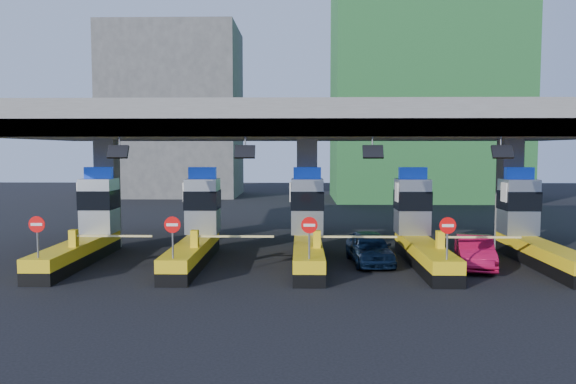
{
  "coord_description": "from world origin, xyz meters",
  "views": [
    {
      "loc": [
        -0.34,
        -24.84,
        4.98
      ],
      "look_at": [
        -0.87,
        0.0,
        3.11
      ],
      "focal_mm": 35.0,
      "sensor_mm": 36.0,
      "label": 1
    }
  ],
  "objects": [
    {
      "name": "ground",
      "position": [
        0.0,
        0.0,
        0.0
      ],
      "size": [
        120.0,
        120.0,
        0.0
      ],
      "primitive_type": "plane",
      "color": "black",
      "rests_on": "ground"
    },
    {
      "name": "toll_canopy",
      "position": [
        0.0,
        2.87,
        6.13
      ],
      "size": [
        28.0,
        12.09,
        7.0
      ],
      "color": "slate",
      "rests_on": "ground"
    },
    {
      "name": "toll_lane_left",
      "position": [
        -5.0,
        0.28,
        1.4
      ],
      "size": [
        4.43,
        8.0,
        4.16
      ],
      "color": "black",
      "rests_on": "ground"
    },
    {
      "name": "toll_lane_center",
      "position": [
        0.0,
        0.28,
        1.4
      ],
      "size": [
        4.43,
        8.0,
        4.16
      ],
      "color": "black",
      "rests_on": "ground"
    },
    {
      "name": "red_car",
      "position": [
        7.06,
        -1.24,
        0.67
      ],
      "size": [
        2.2,
        4.27,
        1.34
      ],
      "primitive_type": "imported",
      "rotation": [
        0.0,
        0.0,
        -0.2
      ],
      "color": "#B80E38",
      "rests_on": "ground"
    },
    {
      "name": "bg_building_concrete",
      "position": [
        -14.0,
        36.0,
        9.0
      ],
      "size": [
        14.0,
        10.0,
        18.0
      ],
      "primitive_type": "cube",
      "color": "#4C4C49",
      "rests_on": "ground"
    },
    {
      "name": "van",
      "position": [
        2.71,
        -0.49,
        0.71
      ],
      "size": [
        1.99,
        4.28,
        1.42
      ],
      "primitive_type": "imported",
      "rotation": [
        0.0,
        0.0,
        0.08
      ],
      "color": "black",
      "rests_on": "ground"
    },
    {
      "name": "toll_lane_far_right",
      "position": [
        10.0,
        0.28,
        1.4
      ],
      "size": [
        4.43,
        8.0,
        4.16
      ],
      "color": "black",
      "rests_on": "ground"
    },
    {
      "name": "bg_building_scaffold",
      "position": [
        12.0,
        32.0,
        14.0
      ],
      "size": [
        18.0,
        12.0,
        28.0
      ],
      "primitive_type": "cube",
      "color": "#1E5926",
      "rests_on": "ground"
    },
    {
      "name": "toll_lane_far_left",
      "position": [
        -10.0,
        0.28,
        1.4
      ],
      "size": [
        4.43,
        8.0,
        4.16
      ],
      "color": "black",
      "rests_on": "ground"
    },
    {
      "name": "toll_lane_right",
      "position": [
        5.0,
        0.28,
        1.4
      ],
      "size": [
        4.43,
        8.0,
        4.16
      ],
      "color": "black",
      "rests_on": "ground"
    }
  ]
}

